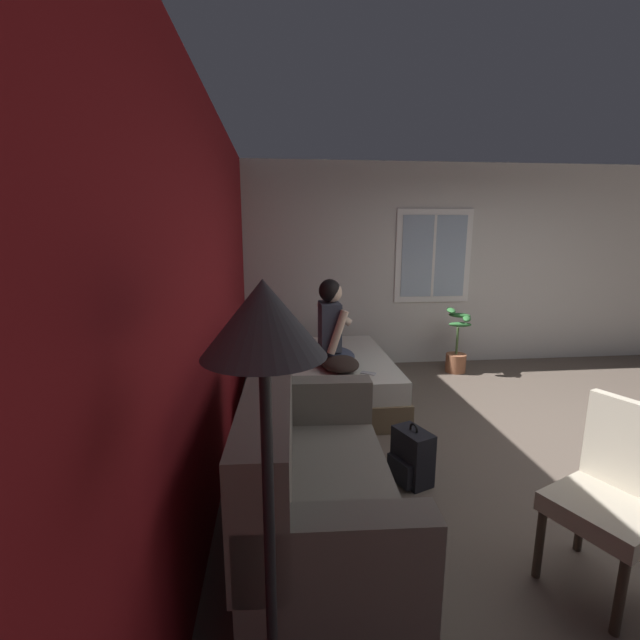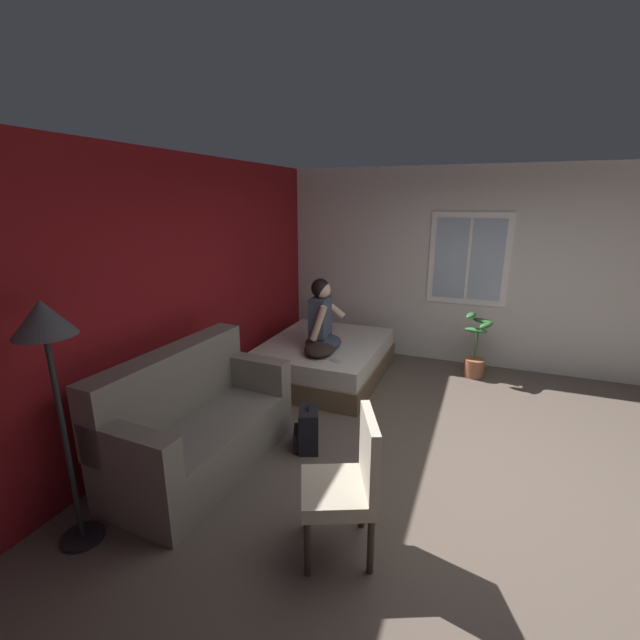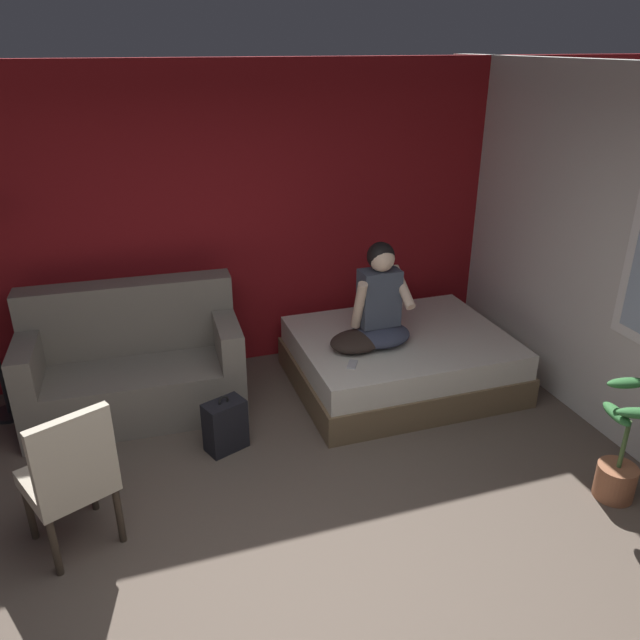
{
  "view_description": "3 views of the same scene",
  "coord_description": "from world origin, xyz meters",
  "px_view_note": "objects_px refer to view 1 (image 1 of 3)",
  "views": [
    {
      "loc": [
        -2.87,
        2.51,
        1.83
      ],
      "look_at": [
        0.7,
        2.15,
        1.07
      ],
      "focal_mm": 24.0,
      "sensor_mm": 36.0,
      "label": 1
    },
    {
      "loc": [
        -3.34,
        0.12,
        2.27
      ],
      "look_at": [
        0.73,
        1.75,
        1.02
      ],
      "focal_mm": 24.0,
      "sensor_mm": 36.0,
      "label": 2
    },
    {
      "loc": [
        -0.63,
        -2.39,
        2.82
      ],
      "look_at": [
        0.74,
        1.78,
        0.85
      ],
      "focal_mm": 35.0,
      "sensor_mm": 36.0,
      "label": 3
    }
  ],
  "objects_px": {
    "bed": "(323,378)",
    "side_chair": "(615,492)",
    "throw_pillow": "(340,363)",
    "cell_phone": "(368,373)",
    "couch": "(310,486)",
    "floor_lamp": "(265,373)",
    "backpack": "(411,457)",
    "potted_plant": "(457,350)",
    "person_seated": "(332,330)"
  },
  "relations": [
    {
      "from": "side_chair",
      "to": "cell_phone",
      "type": "distance_m",
      "value": 2.22
    },
    {
      "from": "side_chair",
      "to": "person_seated",
      "type": "distance_m",
      "value": 2.69
    },
    {
      "from": "bed",
      "to": "floor_lamp",
      "type": "distance_m",
      "value": 3.51
    },
    {
      "from": "person_seated",
      "to": "throw_pillow",
      "type": "distance_m",
      "value": 0.36
    },
    {
      "from": "floor_lamp",
      "to": "backpack",
      "type": "bearing_deg",
      "value": -31.9
    },
    {
      "from": "backpack",
      "to": "potted_plant",
      "type": "bearing_deg",
      "value": -29.83
    },
    {
      "from": "couch",
      "to": "backpack",
      "type": "height_order",
      "value": "couch"
    },
    {
      "from": "throw_pillow",
      "to": "floor_lamp",
      "type": "bearing_deg",
      "value": 167.05
    },
    {
      "from": "cell_phone",
      "to": "potted_plant",
      "type": "height_order",
      "value": "potted_plant"
    },
    {
      "from": "throw_pillow",
      "to": "couch",
      "type": "bearing_deg",
      "value": 166.2
    },
    {
      "from": "person_seated",
      "to": "potted_plant",
      "type": "bearing_deg",
      "value": -61.2
    },
    {
      "from": "bed",
      "to": "couch",
      "type": "distance_m",
      "value": 2.27
    },
    {
      "from": "backpack",
      "to": "bed",
      "type": "bearing_deg",
      "value": 16.03
    },
    {
      "from": "bed",
      "to": "person_seated",
      "type": "distance_m",
      "value": 0.65
    },
    {
      "from": "person_seated",
      "to": "throw_pillow",
      "type": "bearing_deg",
      "value": -165.34
    },
    {
      "from": "side_chair",
      "to": "potted_plant",
      "type": "height_order",
      "value": "side_chair"
    },
    {
      "from": "floor_lamp",
      "to": "cell_phone",
      "type": "bearing_deg",
      "value": -18.67
    },
    {
      "from": "side_chair",
      "to": "person_seated",
      "type": "relative_size",
      "value": 1.12
    },
    {
      "from": "side_chair",
      "to": "bed",
      "type": "bearing_deg",
      "value": 24.22
    },
    {
      "from": "couch",
      "to": "floor_lamp",
      "type": "bearing_deg",
      "value": 168.56
    },
    {
      "from": "throw_pillow",
      "to": "cell_phone",
      "type": "distance_m",
      "value": 0.3
    },
    {
      "from": "cell_phone",
      "to": "side_chair",
      "type": "bearing_deg",
      "value": -127.63
    },
    {
      "from": "bed",
      "to": "cell_phone",
      "type": "distance_m",
      "value": 0.75
    },
    {
      "from": "backpack",
      "to": "potted_plant",
      "type": "xyz_separation_m",
      "value": [
        2.38,
        -1.37,
        0.11
      ]
    },
    {
      "from": "bed",
      "to": "side_chair",
      "type": "distance_m",
      "value": 2.94
    },
    {
      "from": "backpack",
      "to": "side_chair",
      "type": "bearing_deg",
      "value": -144.39
    },
    {
      "from": "throw_pillow",
      "to": "floor_lamp",
      "type": "height_order",
      "value": "floor_lamp"
    },
    {
      "from": "backpack",
      "to": "potted_plant",
      "type": "distance_m",
      "value": 2.75
    },
    {
      "from": "person_seated",
      "to": "backpack",
      "type": "bearing_deg",
      "value": -163.65
    },
    {
      "from": "side_chair",
      "to": "potted_plant",
      "type": "xyz_separation_m",
      "value": [
        3.39,
        -0.64,
        -0.23
      ]
    },
    {
      "from": "side_chair",
      "to": "cell_phone",
      "type": "relative_size",
      "value": 6.81
    },
    {
      "from": "person_seated",
      "to": "potted_plant",
      "type": "xyz_separation_m",
      "value": [
        0.98,
        -1.78,
        -0.53
      ]
    },
    {
      "from": "person_seated",
      "to": "throw_pillow",
      "type": "height_order",
      "value": "person_seated"
    },
    {
      "from": "throw_pillow",
      "to": "cell_phone",
      "type": "relative_size",
      "value": 3.33
    },
    {
      "from": "bed",
      "to": "backpack",
      "type": "bearing_deg",
      "value": -163.97
    },
    {
      "from": "couch",
      "to": "side_chair",
      "type": "relative_size",
      "value": 1.77
    },
    {
      "from": "floor_lamp",
      "to": "throw_pillow",
      "type": "bearing_deg",
      "value": -12.95
    },
    {
      "from": "bed",
      "to": "potted_plant",
      "type": "distance_m",
      "value": 1.98
    },
    {
      "from": "person_seated",
      "to": "floor_lamp",
      "type": "distance_m",
      "value": 3.13
    },
    {
      "from": "cell_phone",
      "to": "throw_pillow",
      "type": "bearing_deg",
      "value": 91.66
    },
    {
      "from": "couch",
      "to": "backpack",
      "type": "xyz_separation_m",
      "value": [
        0.59,
        -0.79,
        -0.2
      ]
    },
    {
      "from": "throw_pillow",
      "to": "cell_phone",
      "type": "xyz_separation_m",
      "value": [
        -0.14,
        -0.25,
        -0.07
      ]
    },
    {
      "from": "backpack",
      "to": "potted_plant",
      "type": "relative_size",
      "value": 0.54
    },
    {
      "from": "throw_pillow",
      "to": "floor_lamp",
      "type": "relative_size",
      "value": 0.28
    },
    {
      "from": "bed",
      "to": "person_seated",
      "type": "height_order",
      "value": "person_seated"
    },
    {
      "from": "person_seated",
      "to": "potted_plant",
      "type": "relative_size",
      "value": 1.03
    },
    {
      "from": "backpack",
      "to": "throw_pillow",
      "type": "bearing_deg",
      "value": 16.64
    },
    {
      "from": "cell_phone",
      "to": "bed",
      "type": "bearing_deg",
      "value": 62.38
    },
    {
      "from": "cell_phone",
      "to": "floor_lamp",
      "type": "xyz_separation_m",
      "value": [
        -2.66,
        0.9,
        0.94
      ]
    },
    {
      "from": "bed",
      "to": "throw_pillow",
      "type": "bearing_deg",
      "value": -165.58
    }
  ]
}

